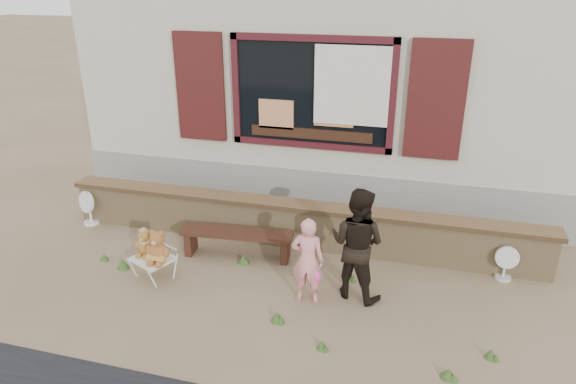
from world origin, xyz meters
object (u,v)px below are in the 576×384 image
(folding_chair, at_px, (153,259))
(teddy_bear_right, at_px, (158,246))
(bench, at_px, (237,238))
(child, at_px, (308,260))
(teddy_bear_left, at_px, (145,242))
(adult, at_px, (357,244))

(folding_chair, distance_m, teddy_bear_right, 0.29)
(bench, height_order, teddy_bear_right, teddy_bear_right)
(teddy_bear_right, xyz_separation_m, child, (1.93, 0.09, 0.03))
(teddy_bear_right, bearing_deg, teddy_bear_left, 180.00)
(folding_chair, height_order, teddy_bear_right, teddy_bear_right)
(bench, relative_size, folding_chair, 2.61)
(folding_chair, distance_m, adult, 2.66)
(bench, bearing_deg, teddy_bear_left, -148.82)
(teddy_bear_left, bearing_deg, child, 23.22)
(teddy_bear_left, bearing_deg, bench, 60.61)
(bench, distance_m, teddy_bear_left, 1.26)
(bench, xyz_separation_m, folding_chair, (-0.87, -0.80, -0.03))
(teddy_bear_left, distance_m, child, 2.19)
(child, height_order, adult, adult)
(folding_chair, height_order, teddy_bear_left, teddy_bear_left)
(child, distance_m, adult, 0.63)
(teddy_bear_right, relative_size, adult, 0.32)
(bench, bearing_deg, adult, -21.77)
(folding_chair, bearing_deg, teddy_bear_right, 0.00)
(folding_chair, bearing_deg, teddy_bear_left, 180.00)
(teddy_bear_left, relative_size, child, 0.34)
(bench, height_order, teddy_bear_left, teddy_bear_left)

